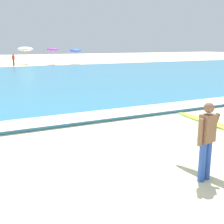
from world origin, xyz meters
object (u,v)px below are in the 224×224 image
Objects in this scene: beach_umbrella_6 at (53,49)px; beachgoer_near_row_left at (13,60)px; beach_umbrella_7 at (75,50)px; beach_umbrella_5 at (25,49)px; surfer_with_board at (214,133)px.

beach_umbrella_6 is 5.72m from beachgoer_near_row_left.
beachgoer_near_row_left is at bearing -175.18° from beach_umbrella_7.
beach_umbrella_5 is at bearing 49.57° from beachgoer_near_row_left.
surfer_with_board is 38.37m from beach_umbrella_7.
beach_umbrella_6 is (3.49, -1.83, -0.06)m from beach_umbrella_5.
beach_umbrella_6 is at bearing -177.15° from beach_umbrella_7.
beach_umbrella_6 reaches higher than surfer_with_board.
surfer_with_board is at bearing -91.28° from beachgoer_near_row_left.
surfer_with_board is 1.12× the size of beach_umbrella_7.
beach_umbrella_7 is (3.45, 0.17, -0.19)m from beach_umbrella_6.
beachgoer_near_row_left is (-2.06, -2.42, -1.34)m from beach_umbrella_5.
surfer_with_board is 36.33m from beachgoer_near_row_left.
beachgoer_near_row_left is (-9.00, -0.76, -1.09)m from beach_umbrella_7.
beach_umbrella_7 reaches higher than surfer_with_board.
beach_umbrella_6 is at bearing -27.74° from beach_umbrella_5.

